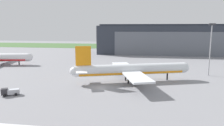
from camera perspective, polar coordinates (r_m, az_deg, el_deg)
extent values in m
plane|color=gray|center=(67.94, -3.12, -6.83)|extent=(440.00, 440.00, 0.00)
cube|color=#476C39|center=(218.16, 4.99, 4.59)|extent=(440.00, 56.00, 0.08)
cube|color=#2D333D|center=(161.35, 16.29, 6.09)|extent=(109.11, 28.56, 20.54)
cube|color=slate|center=(147.23, 17.00, 4.95)|extent=(82.93, 0.30, 16.43)
cube|color=#2D333D|center=(161.11, 16.48, 9.95)|extent=(109.11, 6.85, 1.20)
sphere|color=silver|center=(116.43, -21.75, 1.47)|extent=(4.07, 4.07, 4.07)
cube|color=silver|center=(130.57, -27.58, 1.64)|extent=(7.73, 14.82, 0.56)
cylinder|color=gray|center=(129.40, -27.42, 0.93)|extent=(4.38, 3.03, 2.33)
cylinder|color=black|center=(118.73, -24.04, -0.04)|extent=(0.56, 0.56, 1.93)
cylinder|color=silver|center=(74.78, 5.34, -1.75)|extent=(39.58, 16.44, 3.90)
sphere|color=silver|center=(82.37, 19.03, -1.18)|extent=(3.74, 3.74, 3.74)
sphere|color=silver|center=(72.22, -10.34, -2.27)|extent=(3.04, 3.04, 3.04)
cube|color=orange|center=(75.00, 5.33, -2.55)|extent=(36.52, 15.46, 0.68)
cube|color=orange|center=(71.37, -7.87, 1.94)|extent=(5.11, 2.04, 6.62)
cube|color=silver|center=(69.29, -8.35, -2.40)|extent=(5.17, 6.32, 0.28)
cube|color=silver|center=(75.03, -8.48, -1.47)|extent=(5.17, 6.32, 0.28)
cube|color=silver|center=(66.13, 6.72, -3.72)|extent=(11.20, 17.27, 0.56)
cube|color=silver|center=(83.34, 3.16, -0.88)|extent=(11.20, 17.27, 0.56)
cylinder|color=gray|center=(67.87, 7.04, -4.57)|extent=(4.19, 3.20, 2.14)
cylinder|color=gray|center=(82.56, 3.89, -1.96)|extent=(4.19, 3.20, 2.14)
cylinder|color=black|center=(80.13, 14.85, -3.63)|extent=(0.56, 0.56, 2.58)
cylinder|color=black|center=(73.17, 4.49, -4.59)|extent=(0.56, 0.56, 2.58)
cylinder|color=black|center=(77.02, 3.74, -3.86)|extent=(0.56, 0.56, 2.58)
cube|color=#2D2D33|center=(67.28, -27.32, -6.95)|extent=(2.25, 2.26, 1.77)
cube|color=#B7BCC6|center=(67.06, -25.27, -7.04)|extent=(3.55, 2.97, 1.32)
cylinder|color=black|center=(68.39, -27.06, -7.44)|extent=(0.84, 0.62, 0.82)
cylinder|color=black|center=(66.62, -27.25, -7.89)|extent=(0.84, 0.62, 0.82)
cylinder|color=black|center=(68.07, -24.65, -7.33)|extent=(0.84, 0.62, 0.82)
cylinder|color=black|center=(66.29, -24.77, -7.79)|extent=(0.84, 0.62, 0.82)
cylinder|color=#99999E|center=(92.30, 25.22, 3.02)|extent=(0.44, 0.44, 20.11)
cube|color=#333338|center=(91.84, 25.70, 9.50)|extent=(2.40, 0.50, 0.80)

